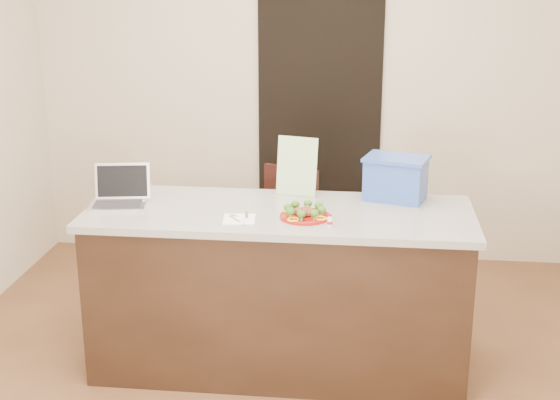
# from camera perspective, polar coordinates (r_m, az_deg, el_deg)

# --- Properties ---
(ground) EXTENTS (4.00, 4.00, 0.00)m
(ground) POSITION_cam_1_polar(r_m,az_deg,el_deg) (4.30, -0.45, -13.54)
(ground) COLOR brown
(ground) RESTS_ON ground
(room_shell) EXTENTS (4.00, 4.00, 4.00)m
(room_shell) POSITION_cam_1_polar(r_m,az_deg,el_deg) (3.73, -0.51, 8.31)
(room_shell) COLOR white
(room_shell) RESTS_ON ground
(doorway) EXTENTS (0.90, 0.02, 2.00)m
(doorway) POSITION_cam_1_polar(r_m,az_deg,el_deg) (5.78, 2.89, 5.32)
(doorway) COLOR black
(doorway) RESTS_ON ground
(island) EXTENTS (2.06, 0.76, 0.92)m
(island) POSITION_cam_1_polar(r_m,az_deg,el_deg) (4.30, -0.06, -6.54)
(island) COLOR black
(island) RESTS_ON ground
(plate) EXTENTS (0.26, 0.26, 0.02)m
(plate) POSITION_cam_1_polar(r_m,az_deg,el_deg) (4.02, 1.82, -1.18)
(plate) COLOR maroon
(plate) RESTS_ON island
(meatballs) EXTENTS (0.10, 0.10, 0.04)m
(meatballs) POSITION_cam_1_polar(r_m,az_deg,el_deg) (4.01, 1.76, -0.84)
(meatballs) COLOR brown
(meatballs) RESTS_ON plate
(broccoli) EXTENTS (0.22, 0.22, 0.04)m
(broccoli) POSITION_cam_1_polar(r_m,az_deg,el_deg) (4.00, 1.82, -0.62)
(broccoli) COLOR #265416
(broccoli) RESTS_ON plate
(pepper_rings) EXTENTS (0.23, 0.23, 0.01)m
(pepper_rings) POSITION_cam_1_polar(r_m,az_deg,el_deg) (4.01, 1.82, -1.05)
(pepper_rings) COLOR yellow
(pepper_rings) RESTS_ON plate
(napkin) EXTENTS (0.18, 0.18, 0.01)m
(napkin) POSITION_cam_1_polar(r_m,az_deg,el_deg) (3.99, -2.99, -1.40)
(napkin) COLOR white
(napkin) RESTS_ON island
(fork) EXTENTS (0.07, 0.13, 0.00)m
(fork) POSITION_cam_1_polar(r_m,az_deg,el_deg) (4.00, -3.27, -1.28)
(fork) COLOR silver
(fork) RESTS_ON napkin
(knife) EXTENTS (0.03, 0.19, 0.01)m
(knife) POSITION_cam_1_polar(r_m,az_deg,el_deg) (3.97, -2.61, -1.40)
(knife) COLOR white
(knife) RESTS_ON napkin
(yogurt_bottle) EXTENTS (0.03, 0.03, 0.06)m
(yogurt_bottle) POSITION_cam_1_polar(r_m,az_deg,el_deg) (3.89, 3.66, -1.58)
(yogurt_bottle) COLOR silver
(yogurt_bottle) RESTS_ON island
(laptop) EXTENTS (0.33, 0.28, 0.21)m
(laptop) POSITION_cam_1_polar(r_m,az_deg,el_deg) (4.32, -11.62, 0.47)
(laptop) COLOR silver
(laptop) RESTS_ON island
(leaflet) EXTENTS (0.24, 0.10, 0.33)m
(leaflet) POSITION_cam_1_polar(r_m,az_deg,el_deg) (4.36, 1.24, 2.48)
(leaflet) COLOR white
(leaflet) RESTS_ON island
(blue_box) EXTENTS (0.39, 0.33, 0.24)m
(blue_box) POSITION_cam_1_polar(r_m,az_deg,el_deg) (4.34, 8.46, 1.62)
(blue_box) COLOR #3052AF
(blue_box) RESTS_ON island
(chair) EXTENTS (0.51, 0.53, 0.88)m
(chair) POSITION_cam_1_polar(r_m,az_deg,el_deg) (5.14, 0.70, -1.97)
(chair) COLOR #34130F
(chair) RESTS_ON ground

